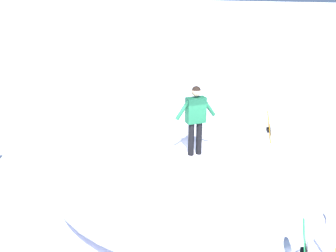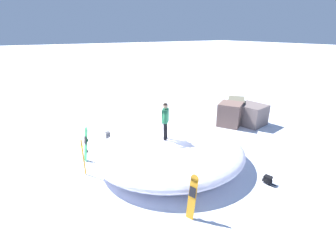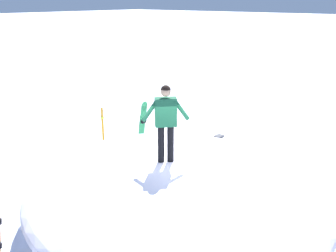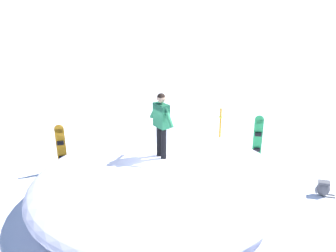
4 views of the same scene
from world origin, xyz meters
TOP-DOWN VIEW (x-y plane):
  - ground at (0.00, 0.00)m, footprint 240.00×240.00m
  - snow_mound at (-0.11, -0.41)m, footprint 8.58×8.28m
  - snowboarder_standing at (-0.33, -0.41)m, footprint 0.74×0.79m
  - snowboard_primary_upright at (-3.23, 1.88)m, footprint 0.30×0.30m
  - backpack_near at (-1.62, 3.68)m, footprint 0.27×0.53m
  - trail_marker_pole at (-3.65, 0.69)m, footprint 0.10×0.10m

SIDE VIEW (x-z plane):
  - ground at x=0.00m, z-range 0.00..0.00m
  - backpack_near at x=-1.62m, z-range 0.01..0.43m
  - snow_mound at x=-0.11m, z-range 0.00..1.27m
  - snowboard_primary_upright at x=-3.23m, z-range 0.03..1.66m
  - trail_marker_pole at x=-3.65m, z-range 0.04..1.65m
  - snowboarder_standing at x=-0.33m, z-range 1.42..3.06m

